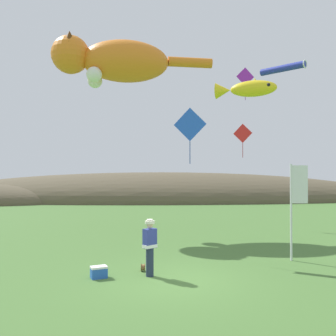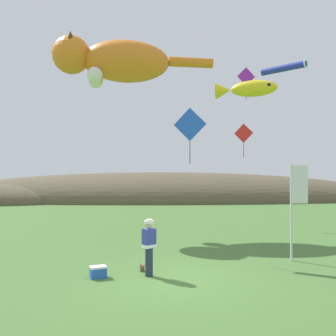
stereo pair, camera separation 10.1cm
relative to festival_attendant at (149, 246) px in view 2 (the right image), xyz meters
name	(u,v)px [view 2 (the right image)]	position (x,y,z in m)	size (l,w,h in m)	color
ground_plane	(172,281)	(0.70, -0.48, -0.95)	(120.00, 120.00, 0.00)	#477033
distant_hill_ridge	(145,200)	(-1.09, 31.64, -0.95)	(55.62, 15.84, 6.38)	brown
festival_attendant	(149,246)	(0.00, 0.00, 0.00)	(0.49, 0.47, 1.77)	#232D47
kite_spool	(142,267)	(-0.23, 0.60, -0.83)	(0.14, 0.25, 0.25)	olive
picnic_cooler	(98,272)	(-1.56, -0.13, -0.77)	(0.58, 0.49, 0.36)	blue
festival_banner_pole	(296,198)	(5.34, 1.88, 1.36)	(0.66, 0.08, 3.54)	silver
kite_giant_cat	(115,61)	(-2.17, 9.69, 8.63)	(9.21, 3.21, 2.80)	orange
kite_fish_windsock	(247,89)	(4.27, 4.89, 6.02)	(2.80, 1.65, 0.84)	yellow
kite_tube_streamer	(284,68)	(6.98, 7.87, 7.80)	(2.04, 2.06, 0.44)	#2633A5
kite_diamond_red	(244,134)	(5.56, 11.04, 4.64)	(1.05, 0.58, 2.08)	red
kite_diamond_blue	(190,125)	(1.56, 3.14, 4.17)	(1.28, 0.44, 2.24)	blue
kite_diamond_violet	(246,77)	(5.92, 11.83, 8.33)	(1.18, 0.19, 2.09)	purple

